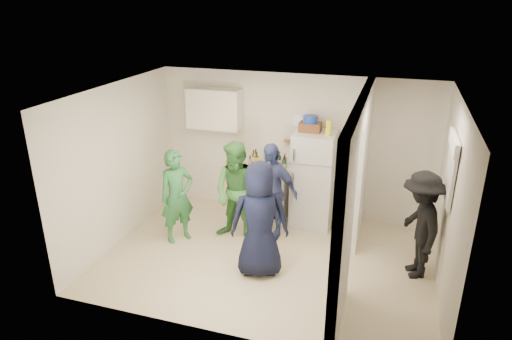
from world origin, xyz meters
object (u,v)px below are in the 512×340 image
at_px(stove, 268,193).
at_px(wicker_basket, 310,127).
at_px(person_navy, 260,220).
at_px(person_denim, 270,191).
at_px(fridge, 313,179).
at_px(yellow_cup_stack_top, 329,128).
at_px(person_green_left, 177,196).
at_px(person_nook, 420,225).
at_px(person_green_center, 238,193).

relative_size(stove, wicker_basket, 2.58).
bearing_deg(wicker_basket, person_navy, -100.24).
bearing_deg(person_denim, person_navy, -70.91).
xyz_separation_m(fridge, wicker_basket, (-0.10, 0.05, 0.89)).
distance_m(fridge, yellow_cup_stack_top, 0.97).
bearing_deg(person_navy, stove, -94.61).
relative_size(yellow_cup_stack_top, person_green_left, 0.17).
xyz_separation_m(yellow_cup_stack_top, person_green_left, (-2.15, -1.09, -0.99)).
height_order(wicker_basket, person_denim, wicker_basket).
bearing_deg(person_green_left, wicker_basket, -15.92).
relative_size(person_green_left, person_nook, 0.98).
height_order(wicker_basket, person_nook, wicker_basket).
height_order(person_green_left, person_green_center, person_green_center).
height_order(person_green_center, person_denim, person_green_center).
bearing_deg(person_navy, person_green_left, -35.69).
distance_m(fridge, person_green_left, 2.27).
xyz_separation_m(stove, person_green_center, (-0.22, -0.94, 0.37)).
xyz_separation_m(person_green_center, person_denim, (0.45, 0.28, -0.02)).
relative_size(stove, person_denim, 0.57).
distance_m(person_green_center, person_navy, 0.99).
relative_size(wicker_basket, yellow_cup_stack_top, 1.40).
bearing_deg(person_nook, person_denim, -115.82).
xyz_separation_m(person_green_left, person_navy, (1.51, -0.51, 0.08)).
distance_m(person_denim, person_navy, 1.08).
xyz_separation_m(person_denim, person_navy, (0.16, -1.07, 0.04)).
height_order(stove, person_navy, person_navy).
xyz_separation_m(fridge, person_denim, (-0.57, -0.63, -0.02)).
height_order(person_green_left, person_navy, person_navy).
relative_size(wicker_basket, person_denim, 0.22).
xyz_separation_m(person_green_left, person_denim, (1.36, 0.56, 0.04)).
distance_m(stove, person_green_left, 1.69).
bearing_deg(person_navy, yellow_cup_stack_top, -128.83).
xyz_separation_m(stove, person_navy, (0.39, -1.73, 0.38)).
relative_size(stove, yellow_cup_stack_top, 3.61).
distance_m(fridge, wicker_basket, 0.90).
height_order(stove, person_nook, person_nook).
distance_m(stove, person_navy, 1.81).
bearing_deg(wicker_basket, person_green_center, -133.77).
relative_size(wicker_basket, person_green_center, 0.21).
distance_m(stove, person_nook, 2.74).
bearing_deg(wicker_basket, person_green_left, -145.74).
relative_size(fridge, person_green_center, 0.99).
height_order(person_green_left, person_nook, person_nook).
relative_size(fridge, person_green_left, 1.07).
relative_size(stove, person_navy, 0.54).
height_order(person_green_center, person_navy, person_navy).
bearing_deg(person_navy, person_nook, 179.30).
bearing_deg(person_green_center, fridge, 51.64).
relative_size(yellow_cup_stack_top, person_green_center, 0.15).
height_order(fridge, person_nook, fridge).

